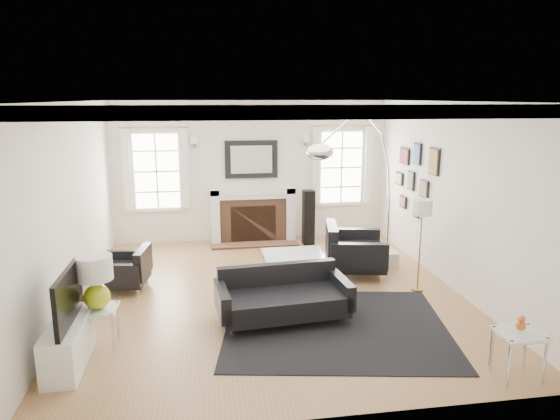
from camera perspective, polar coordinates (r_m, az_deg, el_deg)
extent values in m
plane|color=olive|center=(7.53, -0.94, -9.52)|extent=(6.00, 6.00, 0.00)
cube|color=silver|center=(10.06, -3.30, 4.42)|extent=(5.50, 0.04, 2.80)
cube|color=silver|center=(4.27, 4.50, -7.21)|extent=(5.50, 0.04, 2.80)
cube|color=silver|center=(7.29, -22.94, 0.21)|extent=(0.04, 6.00, 2.80)
cube|color=silver|center=(7.96, 19.03, 1.52)|extent=(0.04, 6.00, 2.80)
cube|color=white|center=(6.97, -1.03, 12.30)|extent=(5.50, 6.00, 0.02)
cube|color=white|center=(6.97, -1.03, 11.80)|extent=(5.50, 6.00, 0.12)
cube|color=white|center=(9.98, -7.42, -0.71)|extent=(0.18, 0.38, 1.10)
cube|color=white|center=(10.12, 1.10, -0.41)|extent=(0.18, 0.38, 1.10)
cube|color=white|center=(9.92, -3.16, 2.25)|extent=(1.70, 0.38, 0.12)
cube|color=white|center=(9.94, -3.16, 1.68)|extent=(1.50, 0.34, 0.10)
cube|color=brown|center=(10.06, -3.13, -1.09)|extent=(1.30, 0.30, 0.90)
cube|color=black|center=(9.98, -3.07, -1.62)|extent=(0.90, 0.10, 0.76)
cube|color=brown|center=(9.92, -2.95, -3.87)|extent=(1.70, 0.50, 0.04)
cube|color=black|center=(9.98, -3.30, 5.80)|extent=(1.05, 0.06, 0.75)
cube|color=white|center=(9.95, -3.28, 5.78)|extent=(0.82, 0.02, 0.55)
cube|color=white|center=(10.02, -13.91, 4.32)|extent=(1.00, 0.05, 1.60)
cube|color=white|center=(9.99, -13.92, 4.29)|extent=(0.84, 0.02, 1.44)
cube|color=white|center=(9.98, -17.13, 4.39)|extent=(0.14, 0.05, 1.55)
cube|color=white|center=(9.88, -10.79, 4.65)|extent=(0.14, 0.05, 1.55)
cube|color=white|center=(10.36, 6.99, 4.87)|extent=(1.00, 0.05, 1.60)
cube|color=white|center=(10.33, 7.04, 4.84)|extent=(0.84, 0.02, 1.44)
cube|color=white|center=(10.12, 4.14, 5.03)|extent=(0.14, 0.05, 1.55)
cube|color=white|center=(10.42, 10.07, 5.09)|extent=(0.14, 0.05, 1.55)
cube|color=black|center=(8.41, 17.19, 5.32)|extent=(0.03, 0.34, 0.44)
cube|color=#A3752B|center=(8.40, 17.08, 5.32)|extent=(0.01, 0.29, 0.39)
cube|color=black|center=(8.99, 15.42, 6.20)|extent=(0.03, 0.28, 0.38)
cube|color=teal|center=(8.98, 15.32, 6.20)|extent=(0.01, 0.23, 0.33)
cube|color=black|center=(9.50, 14.05, 6.00)|extent=(0.03, 0.40, 0.30)
cube|color=#992F3B|center=(9.49, 13.94, 6.00)|extent=(0.01, 0.35, 0.25)
cube|color=black|center=(8.75, 16.13, 2.34)|extent=(0.03, 0.30, 0.30)
cube|color=olive|center=(8.74, 16.03, 2.34)|extent=(0.01, 0.25, 0.25)
cube|color=black|center=(9.24, 14.74, 3.27)|extent=(0.03, 0.26, 0.34)
cube|color=#4C7F58|center=(9.23, 14.64, 3.27)|extent=(0.01, 0.21, 0.29)
cube|color=black|center=(9.74, 13.45, 3.52)|extent=(0.03, 0.32, 0.24)
cube|color=#B8B84F|center=(9.74, 13.36, 3.52)|extent=(0.01, 0.27, 0.19)
cube|color=black|center=(9.05, 15.32, 0.14)|extent=(0.03, 0.24, 0.30)
cube|color=#4C356A|center=(9.04, 15.22, 0.14)|extent=(0.01, 0.19, 0.25)
cube|color=black|center=(9.59, 13.89, 0.92)|extent=(0.03, 0.28, 0.22)
cube|color=#9F5C64|center=(9.58, 13.79, 0.91)|extent=(0.01, 0.23, 0.17)
cube|color=white|center=(6.02, -23.06, -14.00)|extent=(0.35, 1.00, 0.50)
cube|color=black|center=(5.79, -23.05, -9.13)|extent=(0.05, 1.00, 0.58)
cube|color=black|center=(6.56, 6.39, -13.07)|extent=(3.13, 2.75, 0.01)
cube|color=black|center=(6.58, 0.38, -10.56)|extent=(1.69, 0.91, 0.27)
cube|color=black|center=(6.81, -0.34, -7.93)|extent=(1.63, 0.28, 0.45)
cube|color=black|center=(6.40, -6.62, -10.29)|extent=(0.20, 0.77, 0.34)
cube|color=black|center=(6.76, 6.98, -9.00)|extent=(0.20, 0.77, 0.34)
cube|color=black|center=(7.99, -17.45, -6.98)|extent=(0.77, 0.77, 0.26)
cube|color=black|center=(7.84, -15.38, -5.75)|extent=(0.21, 0.69, 0.43)
cube|color=black|center=(8.26, -16.84, -5.52)|extent=(0.69, 0.19, 0.33)
cube|color=black|center=(7.64, -18.22, -7.11)|extent=(0.69, 0.19, 0.33)
cube|color=black|center=(8.31, 8.65, -5.22)|extent=(1.05, 1.05, 0.34)
cube|color=black|center=(8.20, 5.91, -3.58)|extent=(0.32, 0.91, 0.56)
cube|color=black|center=(7.84, 9.04, -5.29)|extent=(0.90, 0.30, 0.42)
cube|color=black|center=(8.69, 8.36, -3.47)|extent=(0.90, 0.30, 0.42)
cube|color=silver|center=(7.87, 1.69, -5.30)|extent=(0.96, 0.96, 0.02)
cylinder|color=silver|center=(7.46, -1.08, -7.99)|extent=(0.04, 0.04, 0.43)
cylinder|color=silver|center=(7.62, 5.58, -7.60)|extent=(0.04, 0.04, 0.43)
cylinder|color=silver|center=(8.28, -1.90, -5.85)|extent=(0.04, 0.04, 0.43)
cylinder|color=silver|center=(8.43, 4.10, -5.54)|extent=(0.04, 0.04, 0.43)
cube|color=silver|center=(6.23, -20.06, -10.63)|extent=(0.43, 0.43, 0.02)
cylinder|color=silver|center=(6.20, -21.85, -13.18)|extent=(0.04, 0.04, 0.47)
cylinder|color=silver|center=(6.13, -18.56, -13.23)|extent=(0.04, 0.04, 0.47)
cylinder|color=silver|center=(6.52, -21.16, -11.85)|extent=(0.04, 0.04, 0.47)
cylinder|color=silver|center=(6.45, -18.04, -11.88)|extent=(0.04, 0.04, 0.47)
cube|color=silver|center=(5.79, 25.76, -12.55)|extent=(0.47, 0.39, 0.02)
cylinder|color=silver|center=(5.67, 24.73, -15.75)|extent=(0.04, 0.04, 0.52)
cylinder|color=silver|center=(5.89, 28.02, -15.04)|extent=(0.04, 0.04, 0.52)
cylinder|color=silver|center=(5.91, 23.03, -14.43)|extent=(0.04, 0.04, 0.52)
cylinder|color=silver|center=(6.11, 26.24, -13.82)|extent=(0.04, 0.04, 0.52)
sphere|color=#B0C618|center=(6.17, -20.18, -9.27)|extent=(0.30, 0.30, 0.30)
cylinder|color=#B0C618|center=(6.12, -20.28, -7.97)|extent=(0.04, 0.04, 0.12)
cylinder|color=white|center=(6.05, -20.43, -6.21)|extent=(0.40, 0.40, 0.28)
sphere|color=#BD4A18|center=(5.75, 25.83, -11.83)|extent=(0.10, 0.10, 0.10)
sphere|color=#BD4A18|center=(5.72, 25.91, -11.16)|extent=(0.07, 0.07, 0.07)
cube|color=silver|center=(9.02, 12.12, -5.25)|extent=(0.28, 0.45, 0.22)
ellipsoid|color=silver|center=(6.88, 4.55, 6.61)|extent=(0.38, 0.38, 0.23)
cylinder|color=#AB7A3B|center=(7.93, 15.42, -8.74)|extent=(0.18, 0.18, 0.03)
cylinder|color=#AB7A3B|center=(7.73, 15.68, -4.53)|extent=(0.02, 0.02, 1.24)
cylinder|color=white|center=(7.56, 15.98, 0.30)|extent=(0.28, 0.28, 0.23)
cube|color=black|center=(9.85, 3.26, -0.85)|extent=(0.23, 0.23, 1.08)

